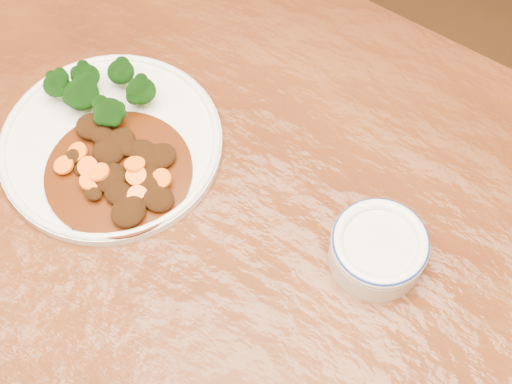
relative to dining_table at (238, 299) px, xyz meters
The scene contains 5 objects.
dining_table is the anchor object (origin of this frame).
dinner_plate 0.25m from the dining_table, 164.41° to the left, with size 0.28×0.28×0.02m.
broccoli_florets 0.31m from the dining_table, 158.91° to the left, with size 0.13×0.09×0.05m.
mince_stew 0.21m from the dining_table, 169.08° to the left, with size 0.18×0.18×0.03m.
dip_bowl 0.19m from the dining_table, 38.25° to the left, with size 0.11×0.11×0.05m.
Camera 1 is at (0.19, -0.26, 1.50)m, focal length 50.00 mm.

